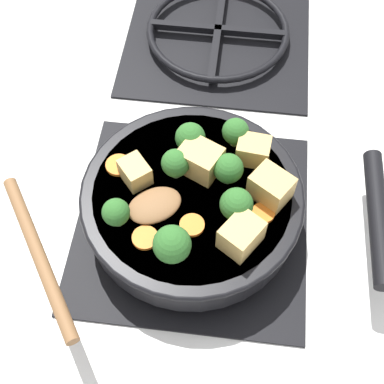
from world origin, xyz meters
name	(u,v)px	position (x,y,z in m)	size (l,w,h in m)	color
ground_plane	(192,221)	(0.00, 0.00, 0.00)	(2.40, 2.40, 0.00)	silver
front_burner_grate	(192,217)	(0.00, 0.00, 0.01)	(0.31, 0.31, 0.03)	black
rear_burner_grate	(218,33)	(0.00, 0.36, 0.01)	(0.31, 0.31, 0.03)	black
skillet_pan	(195,201)	(0.00, 0.00, 0.05)	(0.39, 0.28, 0.05)	black
wooden_spoon	(92,232)	(-0.11, -0.07, 0.08)	(0.23, 0.22, 0.02)	brown
tofu_cube_center_large	(271,187)	(0.10, 0.01, 0.09)	(0.05, 0.04, 0.04)	tan
tofu_cube_near_handle	(135,172)	(-0.07, 0.01, 0.09)	(0.04, 0.03, 0.03)	tan
tofu_cube_east_chunk	(200,160)	(0.01, 0.04, 0.10)	(0.05, 0.04, 0.04)	tan
tofu_cube_west_chunk	(253,151)	(0.07, 0.06, 0.09)	(0.04, 0.03, 0.03)	tan
tofu_cube_back_piece	(241,235)	(0.06, -0.06, 0.09)	(0.05, 0.04, 0.04)	tan
broccoli_floret_near_spoon	(190,138)	(-0.01, 0.06, 0.10)	(0.04, 0.04, 0.05)	#709956
broccoli_floret_center_top	(172,244)	(-0.01, -0.09, 0.10)	(0.04, 0.04, 0.05)	#709956
broccoli_floret_east_rim	(236,205)	(0.06, -0.03, 0.10)	(0.04, 0.04, 0.05)	#709956
broccoli_floret_west_rim	(175,163)	(-0.02, 0.02, 0.10)	(0.04, 0.04, 0.04)	#709956
broccoli_floret_north_edge	(116,213)	(-0.08, -0.05, 0.10)	(0.03, 0.03, 0.04)	#709956
broccoli_floret_south_cluster	(235,132)	(0.05, 0.08, 0.10)	(0.03, 0.03, 0.04)	#709956
broccoli_floret_mid_floret	(228,169)	(0.04, 0.02, 0.10)	(0.04, 0.04, 0.04)	#709956
carrot_slice_orange_thin	(263,213)	(0.09, -0.02, 0.08)	(0.03, 0.03, 0.01)	orange
carrot_slice_near_center	(192,225)	(0.01, -0.05, 0.08)	(0.03, 0.03, 0.01)	orange
carrot_slice_edge_slice	(118,165)	(-0.10, 0.03, 0.08)	(0.03, 0.03, 0.01)	orange
carrot_slice_under_broccoli	(145,238)	(-0.05, -0.07, 0.08)	(0.03, 0.03, 0.01)	orange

